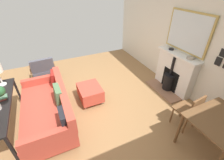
% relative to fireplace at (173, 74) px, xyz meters
% --- Properties ---
extents(ground_plane, '(5.34, 5.90, 0.01)m').
position_rel_fireplace_xyz_m(ground_plane, '(2.47, -0.20, -0.48)').
color(ground_plane, olive).
extents(wall_left, '(0.12, 5.90, 2.80)m').
position_rel_fireplace_xyz_m(wall_left, '(-0.21, -0.20, 0.93)').
color(wall_left, silver).
rests_on(wall_left, ground).
extents(fireplace, '(0.60, 1.22, 1.05)m').
position_rel_fireplace_xyz_m(fireplace, '(0.00, 0.00, 0.00)').
color(fireplace, '#93664C').
rests_on(fireplace, ground).
extents(mirror_over_mantel, '(0.04, 1.17, 0.92)m').
position_rel_fireplace_xyz_m(mirror_over_mantel, '(-0.12, 0.00, 1.10)').
color(mirror_over_mantel, tan).
extents(mantel_bowl_near, '(0.13, 0.13, 0.04)m').
position_rel_fireplace_xyz_m(mantel_bowl_near, '(-0.03, -0.29, 0.60)').
color(mantel_bowl_near, black).
rests_on(mantel_bowl_near, fireplace).
extents(mantel_bowl_far, '(0.16, 0.16, 0.05)m').
position_rel_fireplace_xyz_m(mantel_bowl_far, '(-0.03, 0.33, 0.61)').
color(mantel_bowl_far, '#9E9384').
rests_on(mantel_bowl_far, fireplace).
extents(sofa, '(0.92, 1.90, 0.83)m').
position_rel_fireplace_xyz_m(sofa, '(3.18, -0.18, -0.13)').
color(sofa, '#B2B2B7').
rests_on(sofa, ground).
extents(ottoman, '(0.53, 0.65, 0.40)m').
position_rel_fireplace_xyz_m(ottoman, '(2.20, -0.46, -0.23)').
color(ottoman, '#B2B2B7').
rests_on(ottoman, ground).
extents(armchair_accent, '(0.71, 0.64, 0.81)m').
position_rel_fireplace_xyz_m(armchair_accent, '(3.16, -1.86, -0.03)').
color(armchair_accent, brown).
rests_on(armchair_accent, ground).
extents(console_table, '(0.37, 1.69, 0.77)m').
position_rel_fireplace_xyz_m(console_table, '(3.93, -0.18, 0.20)').
color(console_table, black).
rests_on(console_table, ground).
extents(dining_table, '(0.97, 0.81, 0.75)m').
position_rel_fireplace_xyz_m(dining_table, '(0.70, 1.73, 0.17)').
color(dining_table, brown).
rests_on(dining_table, ground).
extents(dining_chair_near_fireplace, '(0.44, 0.44, 0.84)m').
position_rel_fireplace_xyz_m(dining_chair_near_fireplace, '(0.69, 1.18, 0.02)').
color(dining_chair_near_fireplace, brown).
rests_on(dining_chair_near_fireplace, ground).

